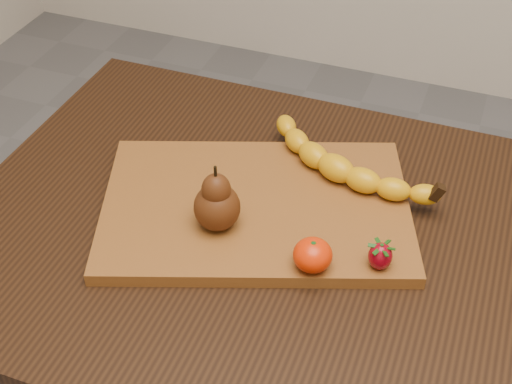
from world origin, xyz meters
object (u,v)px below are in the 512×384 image
at_px(pear, 217,197).
at_px(table, 295,281).
at_px(mandarin, 313,255).
at_px(cutting_board, 256,207).

bearing_deg(pear, table, 20.68).
height_order(table, mandarin, mandarin).
relative_size(table, cutting_board, 2.22).
relative_size(table, pear, 9.73).
height_order(cutting_board, pear, pear).
xyz_separation_m(cutting_board, mandarin, (0.12, -0.10, 0.03)).
distance_m(cutting_board, mandarin, 0.15).
bearing_deg(mandarin, cutting_board, 140.32).
relative_size(cutting_board, mandarin, 8.56).
xyz_separation_m(cutting_board, pear, (-0.03, -0.06, 0.06)).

